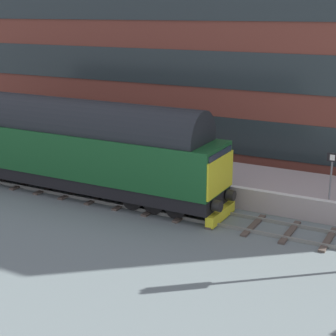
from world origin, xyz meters
The scene contains 7 objects.
ground_plane centered at (0.00, 0.00, 0.00)m, with size 140.00×140.00×0.00m, color slate.
track_main centered at (0.00, 0.00, 0.06)m, with size 2.50×60.00×0.15m.
station_platform centered at (3.60, 0.00, 0.50)m, with size 4.00×44.00×1.01m.
station_building centered at (9.45, 3.93, 7.16)m, with size 4.30×41.10×14.32m.
diesel_locomotive centered at (0.00, 7.81, 2.49)m, with size 2.74×19.07×4.68m.
platform_number_sign centered at (2.02, -5.66, 2.34)m, with size 0.10×0.44×2.00m.
waiting_passenger centered at (3.39, 8.00, 1.99)m, with size 0.35×0.51×1.64m.
Camera 1 is at (-20.20, -9.79, 8.68)m, focal length 57.86 mm.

